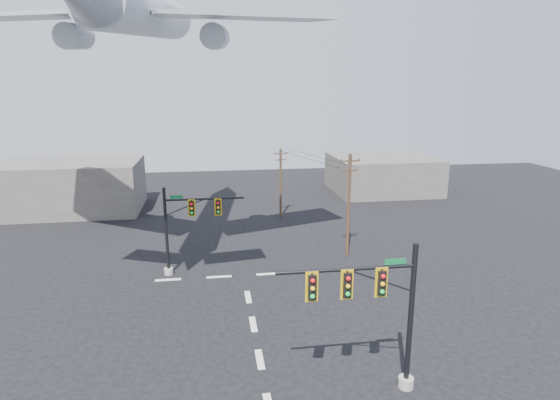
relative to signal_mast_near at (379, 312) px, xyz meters
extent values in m
plane|color=black|center=(-5.41, 3.62, -4.34)|extent=(120.00, 120.00, 0.00)
cube|color=silver|center=(-5.41, 3.62, -4.33)|extent=(0.40, 2.00, 0.01)
cube|color=silver|center=(-5.41, 7.62, -4.33)|extent=(0.40, 2.00, 0.01)
cube|color=silver|center=(-5.41, 11.62, -4.33)|extent=(0.40, 2.00, 0.01)
cube|color=silver|center=(-11.41, 15.62, -4.33)|extent=(2.00, 0.40, 0.01)
cube|color=silver|center=(-7.41, 15.62, -4.33)|extent=(2.00, 0.40, 0.01)
cube|color=silver|center=(-3.41, 15.62, -4.33)|extent=(2.00, 0.40, 0.01)
cube|color=silver|center=(0.59, 15.62, -4.33)|extent=(2.00, 0.40, 0.01)
cylinder|color=gray|center=(1.67, 0.07, -4.07)|extent=(0.77, 0.77, 0.55)
cylinder|color=black|center=(1.67, 0.07, -0.49)|extent=(0.26, 0.26, 7.71)
cylinder|color=black|center=(-1.67, 0.07, 2.27)|extent=(6.67, 0.18, 0.18)
cylinder|color=black|center=(0.00, 0.07, 1.61)|extent=(3.59, 0.09, 0.09)
cube|color=black|center=(0.00, -0.09, 1.57)|extent=(0.37, 0.33, 1.21)
cube|color=#CE9E0C|center=(0.00, -0.07, 1.57)|extent=(0.61, 0.04, 1.49)
sphere|color=red|center=(0.00, -0.28, 1.96)|extent=(0.22, 0.22, 0.22)
sphere|color=#FFB10D|center=(0.00, -0.28, 1.57)|extent=(0.22, 0.22, 0.22)
sphere|color=green|center=(0.00, -0.28, 1.19)|extent=(0.22, 0.22, 0.22)
cube|color=black|center=(-1.67, -0.09, 1.57)|extent=(0.37, 0.33, 1.21)
cube|color=#CE9E0C|center=(-1.67, -0.07, 1.57)|extent=(0.61, 0.04, 1.49)
sphere|color=red|center=(-1.67, -0.28, 1.96)|extent=(0.22, 0.22, 0.22)
sphere|color=#FFB10D|center=(-1.67, -0.28, 1.57)|extent=(0.22, 0.22, 0.22)
sphere|color=green|center=(-1.67, -0.28, 1.19)|extent=(0.22, 0.22, 0.22)
cube|color=black|center=(-3.34, -0.09, 1.57)|extent=(0.37, 0.33, 1.21)
cube|color=#CE9E0C|center=(-3.34, -0.07, 1.57)|extent=(0.61, 0.04, 1.49)
sphere|color=red|center=(-3.34, -0.28, 1.96)|extent=(0.22, 0.22, 0.22)
sphere|color=#FFB10D|center=(-3.34, -0.28, 1.57)|extent=(0.22, 0.22, 0.22)
sphere|color=green|center=(-3.34, -0.28, 1.19)|extent=(0.22, 0.22, 0.22)
cube|color=#0E622E|center=(0.68, 0.00, 2.54)|extent=(1.05, 0.04, 0.29)
cylinder|color=gray|center=(-11.42, 16.78, -4.09)|extent=(0.72, 0.72, 0.51)
cylinder|color=black|center=(-11.42, 16.78, -0.74)|extent=(0.25, 0.25, 7.21)
cylinder|color=black|center=(-8.32, 16.78, 1.83)|extent=(6.20, 0.16, 0.16)
cylinder|color=black|center=(-9.87, 16.78, 1.22)|extent=(3.34, 0.08, 0.08)
cube|color=black|center=(-9.35, 16.62, 1.19)|extent=(0.35, 0.31, 1.13)
cube|color=#CE9E0C|center=(-9.35, 16.64, 1.19)|extent=(0.57, 0.04, 1.39)
sphere|color=red|center=(-9.35, 16.45, 1.55)|extent=(0.21, 0.21, 0.21)
sphere|color=#FFB10D|center=(-9.35, 16.45, 1.19)|extent=(0.21, 0.21, 0.21)
sphere|color=green|center=(-9.35, 16.45, 0.83)|extent=(0.21, 0.21, 0.21)
cube|color=black|center=(-7.28, 16.62, 1.19)|extent=(0.35, 0.31, 1.13)
cube|color=#CE9E0C|center=(-7.28, 16.64, 1.19)|extent=(0.57, 0.04, 1.39)
sphere|color=red|center=(-7.28, 16.45, 1.55)|extent=(0.21, 0.21, 0.21)
sphere|color=#FFB10D|center=(-7.28, 16.45, 1.19)|extent=(0.21, 0.21, 0.21)
sphere|color=green|center=(-7.28, 16.45, 0.83)|extent=(0.21, 0.21, 0.21)
cube|color=#0E622E|center=(-10.49, 16.71, 2.09)|extent=(0.98, 0.04, 0.27)
cylinder|color=#4C3520|center=(4.13, 18.93, 0.25)|extent=(0.31, 0.31, 9.18)
cube|color=#4C3520|center=(4.13, 18.93, 4.23)|extent=(1.84, 0.32, 0.12)
cube|color=#4C3520|center=(4.13, 18.93, 3.41)|extent=(1.43, 0.28, 0.12)
cylinder|color=black|center=(3.32, 18.85, 4.33)|extent=(0.10, 0.10, 0.12)
cylinder|color=black|center=(4.13, 18.93, 4.33)|extent=(0.10, 0.10, 0.12)
cylinder|color=black|center=(4.95, 19.02, 4.33)|extent=(0.10, 0.10, 0.12)
cylinder|color=#4C3520|center=(0.07, 32.12, -0.36)|extent=(0.27, 0.27, 7.97)
cube|color=#4C3520|center=(0.07, 32.12, 3.09)|extent=(1.60, 0.43, 0.11)
cube|color=#4C3520|center=(0.07, 32.12, 2.37)|extent=(1.25, 0.36, 0.11)
cylinder|color=black|center=(-0.63, 31.98, 3.18)|extent=(0.09, 0.09, 0.11)
cylinder|color=black|center=(0.07, 32.12, 3.18)|extent=(0.09, 0.09, 0.11)
cylinder|color=black|center=(0.77, 32.26, 3.18)|extent=(0.09, 0.09, 0.11)
cylinder|color=black|center=(1.33, 25.53, 3.61)|extent=(4.00, 13.19, 0.03)
cylinder|color=black|center=(2.87, 25.53, 3.61)|extent=(4.20, 13.20, 0.03)
cylinder|color=silver|center=(-12.35, 20.07, 15.99)|extent=(6.30, 22.25, 4.98)
cone|color=silver|center=(-10.62, 33.25, 16.92)|extent=(4.09, 5.48, 3.79)
cube|color=silver|center=(-20.21, 19.61, 15.56)|extent=(14.48, 11.66, 0.61)
cube|color=silver|center=(-4.88, 17.59, 15.56)|extent=(14.87, 8.88, 0.61)
cylinder|color=silver|center=(-17.77, 20.30, 14.22)|extent=(2.40, 3.81, 2.18)
cylinder|color=silver|center=(-7.05, 18.89, 14.22)|extent=(2.40, 3.81, 2.18)
cube|color=slate|center=(-25.41, 38.62, -1.34)|extent=(18.00, 10.00, 6.00)
cube|color=slate|center=(16.59, 43.62, -1.84)|extent=(14.00, 12.00, 5.00)
camera|label=1|loc=(-7.72, -19.54, 10.60)|focal=30.00mm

